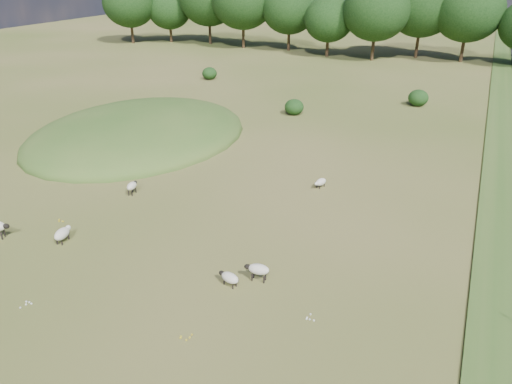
# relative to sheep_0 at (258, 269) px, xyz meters

# --- Properties ---
(ground) EXTENTS (160.00, 160.00, 0.00)m
(ground) POSITION_rel_sheep_0_xyz_m (-5.00, 22.46, -0.58)
(ground) COLOR #40571B
(ground) RESTS_ON ground
(mound) EXTENTS (16.00, 20.00, 4.00)m
(mound) POSITION_rel_sheep_0_xyz_m (-17.00, 14.46, -0.58)
(mound) COLOR #33561E
(mound) RESTS_ON ground
(treeline) EXTENTS (96.28, 14.66, 11.70)m
(treeline) POSITION_rel_sheep_0_xyz_m (-6.06, 57.90, 5.99)
(treeline) COLOR black
(treeline) RESTS_ON ground
(shrubs) EXTENTS (26.09, 11.69, 1.57)m
(shrubs) POSITION_rel_sheep_0_xyz_m (-7.92, 31.36, 0.16)
(shrubs) COLOR black
(shrubs) RESTS_ON ground
(sheep_0) EXTENTS (1.18, 0.61, 0.83)m
(sheep_0) POSITION_rel_sheep_0_xyz_m (0.00, 0.00, 0.00)
(sheep_0) COLOR beige
(sheep_0) RESTS_ON ground
(sheep_1) EXTENTS (0.60, 1.09, 0.76)m
(sheep_1) POSITION_rel_sheep_0_xyz_m (-10.59, 5.10, -0.05)
(sheep_1) COLOR beige
(sheep_1) RESTS_ON ground
(sheep_3) EXTENTS (1.13, 0.69, 0.62)m
(sheep_3) POSITION_rel_sheep_0_xyz_m (-0.98, -0.84, -0.18)
(sheep_3) COLOR beige
(sheep_3) RESTS_ON ground
(sheep_4) EXTENTS (0.74, 1.30, 0.72)m
(sheep_4) POSITION_rel_sheep_0_xyz_m (-10.30, -0.95, -0.12)
(sheep_4) COLOR beige
(sheep_4) RESTS_ON ground
(sheep_5) EXTENTS (0.70, 1.06, 0.59)m
(sheep_5) POSITION_rel_sheep_0_xyz_m (-0.50, 10.67, -0.21)
(sheep_5) COLOR beige
(sheep_5) RESTS_ON ground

